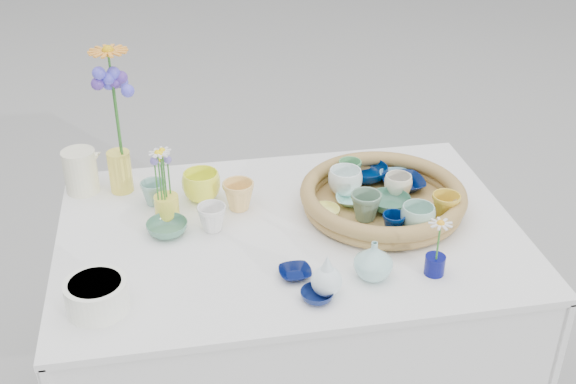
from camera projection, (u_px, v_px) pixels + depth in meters
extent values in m
imported|color=#00194C|center=(366.00, 173.00, 2.18)|extent=(0.16, 0.16, 0.04)
imported|color=#010E38|center=(403.00, 184.00, 2.14)|extent=(0.13, 0.13, 0.03)
imported|color=gold|center=(445.00, 206.00, 1.98)|extent=(0.09, 0.09, 0.07)
imported|color=#3B7057|center=(389.00, 203.00, 2.03)|extent=(0.15, 0.15, 0.04)
imported|color=slate|center=(366.00, 206.00, 1.98)|extent=(0.11, 0.11, 0.08)
imported|color=#9DEAD9|center=(353.00, 199.00, 2.07)|extent=(0.12, 0.12, 0.02)
imported|color=white|center=(345.00, 182.00, 2.10)|extent=(0.10, 0.10, 0.08)
imported|color=white|center=(398.00, 185.00, 2.10)|extent=(0.10, 0.10, 0.06)
imported|color=#68A9C8|center=(396.00, 177.00, 2.18)|extent=(0.10, 0.10, 0.02)
imported|color=#00174A|center=(394.00, 223.00, 1.92)|extent=(0.08, 0.08, 0.06)
imported|color=#F8FD7B|center=(325.00, 212.00, 2.00)|extent=(0.08, 0.08, 0.03)
imported|color=#98CAB8|center=(418.00, 218.00, 1.93)|extent=(0.12, 0.12, 0.07)
imported|color=#4E975C|center=(350.00, 171.00, 2.17)|extent=(0.09, 0.09, 0.06)
imported|color=#F7FF3A|center=(201.00, 186.00, 2.10)|extent=(0.12, 0.12, 0.09)
imported|color=#F4C36B|center=(239.00, 196.00, 2.06)|extent=(0.12, 0.12, 0.08)
imported|color=#4B8066|center=(167.00, 228.00, 1.96)|extent=(0.15, 0.15, 0.04)
imported|color=white|center=(212.00, 218.00, 1.97)|extent=(0.10, 0.10, 0.07)
imported|color=#030D41|center=(295.00, 273.00, 1.80)|extent=(0.08, 0.08, 0.02)
imported|color=#84B5A8|center=(154.00, 193.00, 2.09)|extent=(0.10, 0.10, 0.07)
imported|color=#0F1D53|center=(317.00, 295.00, 1.71)|extent=(0.10, 0.10, 0.03)
imported|color=#9FD3CE|center=(374.00, 260.00, 1.77)|extent=(0.10, 0.10, 0.10)
cylinder|color=#080C5C|center=(435.00, 265.00, 1.80)|extent=(0.06, 0.06, 0.05)
cylinder|color=#FFE652|center=(120.00, 172.00, 2.14)|extent=(0.08, 0.08, 0.13)
cylinder|color=#F8E546|center=(167.00, 208.00, 2.01)|extent=(0.09, 0.09, 0.07)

